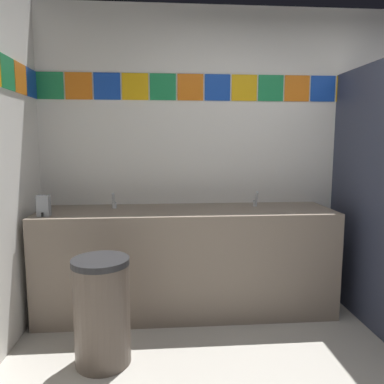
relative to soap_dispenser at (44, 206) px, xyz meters
The scene contains 6 objects.
wall_back 2.20m from the soap_dispenser, 14.16° to the left, with size 4.54×0.09×2.60m.
vanity_counter 1.22m from the soap_dispenser, ahead, with size 2.42×0.61×0.88m.
faucet_left 0.56m from the soap_dispenser, 29.47° to the left, with size 0.04×0.10×0.14m.
faucet_right 1.72m from the soap_dispenser, ahead, with size 0.04×0.10×0.14m.
soap_dispenser is the anchor object (origin of this frame).
trash_bin 0.95m from the soap_dispenser, 46.89° to the right, with size 0.37×0.37×0.70m.
Camera 1 is at (-1.21, -1.56, 1.44)m, focal length 34.68 mm.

